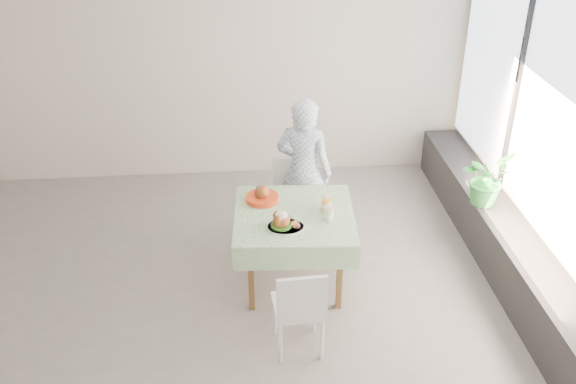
{
  "coord_description": "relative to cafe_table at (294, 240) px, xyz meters",
  "views": [
    {
      "loc": [
        0.33,
        -4.6,
        3.67
      ],
      "look_at": [
        0.74,
        0.25,
        0.94
      ],
      "focal_mm": 40.0,
      "sensor_mm": 36.0,
      "label": 1
    }
  ],
  "objects": [
    {
      "name": "main_dish",
      "position": [
        -0.11,
        -0.23,
        0.34
      ],
      "size": [
        0.32,
        0.32,
        0.16
      ],
      "color": "white",
      "rests_on": "cafe_table"
    },
    {
      "name": "diner",
      "position": [
        0.16,
        0.73,
        0.31
      ],
      "size": [
        0.66,
        0.56,
        1.54
      ],
      "primitive_type": "imported",
      "rotation": [
        0.0,
        0.0,
        2.74
      ],
      "color": "#7E9CCA",
      "rests_on": "ground"
    },
    {
      "name": "wall_back",
      "position": [
        -0.79,
        2.3,
        0.94
      ],
      "size": [
        6.0,
        0.02,
        2.8
      ],
      "primitive_type": "cube",
      "color": "beige",
      "rests_on": "ground"
    },
    {
      "name": "chair_near",
      "position": [
        -0.05,
        -0.88,
        -0.21
      ],
      "size": [
        0.41,
        0.41,
        0.82
      ],
      "color": "white",
      "rests_on": "ground"
    },
    {
      "name": "cafe_table",
      "position": [
        0.0,
        0.0,
        0.0
      ],
      "size": [
        1.1,
        1.1,
        0.74
      ],
      "color": "brown",
      "rests_on": "ground"
    },
    {
      "name": "window_pane",
      "position": [
        2.18,
        -0.2,
        1.19
      ],
      "size": [
        0.01,
        4.8,
        2.18
      ],
      "primitive_type": "cube",
      "color": "#D1E0F9",
      "rests_on": "ground"
    },
    {
      "name": "chair_far",
      "position": [
        0.04,
        0.68,
        -0.19
      ],
      "size": [
        0.46,
        0.46,
        0.87
      ],
      "color": "white",
      "rests_on": "ground"
    },
    {
      "name": "second_dish",
      "position": [
        -0.27,
        0.26,
        0.32
      ],
      "size": [
        0.3,
        0.3,
        0.14
      ],
      "color": "#B93613",
      "rests_on": "cafe_table"
    },
    {
      "name": "juice_cup_orange",
      "position": [
        0.29,
        0.03,
        0.35
      ],
      "size": [
        0.1,
        0.1,
        0.29
      ],
      "color": "white",
      "rests_on": "cafe_table"
    },
    {
      "name": "juice_cup_lemonade",
      "position": [
        0.28,
        -0.13,
        0.34
      ],
      "size": [
        0.09,
        0.09,
        0.26
      ],
      "color": "white",
      "rests_on": "cafe_table"
    },
    {
      "name": "window_ledge",
      "position": [
        2.01,
        -0.2,
        -0.21
      ],
      "size": [
        0.4,
        4.8,
        0.5
      ],
      "primitive_type": "cube",
      "color": "black",
      "rests_on": "ground"
    },
    {
      "name": "floor",
      "position": [
        -0.79,
        -0.2,
        -0.46
      ],
      "size": [
        6.0,
        6.0,
        0.0
      ],
      "primitive_type": "plane",
      "color": "slate",
      "rests_on": "ground"
    },
    {
      "name": "wall_right",
      "position": [
        2.21,
        -0.2,
        0.94
      ],
      "size": [
        0.02,
        5.0,
        2.8
      ],
      "primitive_type": "cube",
      "color": "beige",
      "rests_on": "ground"
    },
    {
      "name": "potted_plant",
      "position": [
        1.9,
        0.46,
        0.31
      ],
      "size": [
        0.63,
        0.63,
        0.53
      ],
      "primitive_type": "imported",
      "rotation": [
        0.0,
        0.0,
        0.77
      ],
      "color": "#2B8236",
      "rests_on": "window_ledge"
    }
  ]
}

